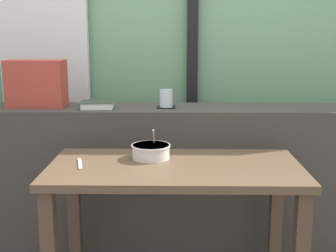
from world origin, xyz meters
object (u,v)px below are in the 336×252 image
Objects in this scene: coaster_square at (166,107)px; closed_book at (97,105)px; soup_bowl at (151,152)px; breakfast_table at (175,191)px; juice_glass at (166,99)px; throw_pillow at (36,84)px; fork_utensil at (80,164)px.

closed_book is (-0.38, -0.03, 0.02)m from coaster_square.
soup_bowl is at bearing -98.69° from coaster_square.
juice_glass is (-0.05, 0.52, 0.35)m from breakfast_table.
juice_glass is 0.73m from throw_pillow.
coaster_square is at bearing 40.36° from fork_utensil.
fork_utensil is at bearing -90.22° from closed_book.
closed_book is 0.59× the size of throw_pillow.
breakfast_table is 0.72m from closed_book.
breakfast_table is at bearing -13.60° from fork_utensil.
fork_utensil is at bearing -179.93° from breakfast_table.
breakfast_table is at bearing -34.93° from throw_pillow.
throw_pillow is (-0.34, 0.05, 0.11)m from closed_book.
throw_pillow is (-0.72, 0.02, 0.08)m from juice_glass.
fork_utensil reaches higher than breakfast_table.
closed_book reaches higher than coaster_square.
throw_pillow reaches higher than coaster_square.
throw_pillow is 0.83m from soup_bowl.
coaster_square is 0.53× the size of closed_book.
throw_pillow reaches higher than closed_book.
coaster_square is 0.73m from throw_pillow.
throw_pillow is at bearing 178.63° from coaster_square.
closed_book reaches higher than soup_bowl.
closed_book is (-0.38, -0.03, -0.03)m from juice_glass.
coaster_square reaches higher than breakfast_table.
closed_book is at bearing -174.84° from juice_glass.
juice_glass is 0.53× the size of soup_bowl.
throw_pillow is 1.74× the size of soup_bowl.
closed_book is at bearing 76.11° from fork_utensil.
breakfast_table is at bearing -43.02° from soup_bowl.
coaster_square is 0.67m from fork_utensil.
soup_bowl is 1.08× the size of fork_utensil.
throw_pillow is at bearing 146.66° from soup_bowl.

